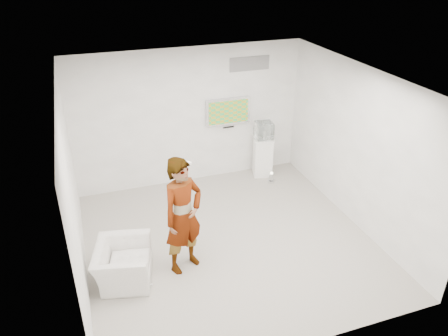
{
  "coord_description": "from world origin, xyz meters",
  "views": [
    {
      "loc": [
        -2.19,
        -6.05,
        4.86
      ],
      "look_at": [
        0.12,
        0.6,
        1.19
      ],
      "focal_mm": 35.0,
      "sensor_mm": 36.0,
      "label": 1
    }
  ],
  "objects_px": {
    "tv": "(228,112)",
    "floor_uplight": "(271,177)",
    "armchair": "(123,263)",
    "pedestal": "(263,156)",
    "person": "(183,216)"
  },
  "relations": [
    {
      "from": "person",
      "to": "floor_uplight",
      "type": "bearing_deg",
      "value": 14.62
    },
    {
      "from": "pedestal",
      "to": "tv",
      "type": "bearing_deg",
      "value": 160.09
    },
    {
      "from": "person",
      "to": "pedestal",
      "type": "height_order",
      "value": "person"
    },
    {
      "from": "tv",
      "to": "armchair",
      "type": "bearing_deg",
      "value": -134.39
    },
    {
      "from": "armchair",
      "to": "person",
      "type": "bearing_deg",
      "value": -76.48
    },
    {
      "from": "tv",
      "to": "armchair",
      "type": "xyz_separation_m",
      "value": [
        -2.77,
        -2.83,
        -1.24
      ]
    },
    {
      "from": "person",
      "to": "pedestal",
      "type": "distance_m",
      "value": 3.64
    },
    {
      "from": "armchair",
      "to": "floor_uplight",
      "type": "height_order",
      "value": "armchair"
    },
    {
      "from": "armchair",
      "to": "floor_uplight",
      "type": "bearing_deg",
      "value": -45.04
    },
    {
      "from": "person",
      "to": "armchair",
      "type": "xyz_separation_m",
      "value": [
        -1.01,
        0.01,
        -0.69
      ]
    },
    {
      "from": "tv",
      "to": "armchair",
      "type": "relative_size",
      "value": 1.03
    },
    {
      "from": "tv",
      "to": "floor_uplight",
      "type": "xyz_separation_m",
      "value": [
        0.8,
        -0.7,
        -1.42
      ]
    },
    {
      "from": "tv",
      "to": "floor_uplight",
      "type": "height_order",
      "value": "tv"
    },
    {
      "from": "armchair",
      "to": "pedestal",
      "type": "xyz_separation_m",
      "value": [
        3.53,
        2.56,
        0.15
      ]
    },
    {
      "from": "armchair",
      "to": "floor_uplight",
      "type": "xyz_separation_m",
      "value": [
        3.57,
        2.13,
        -0.19
      ]
    }
  ]
}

